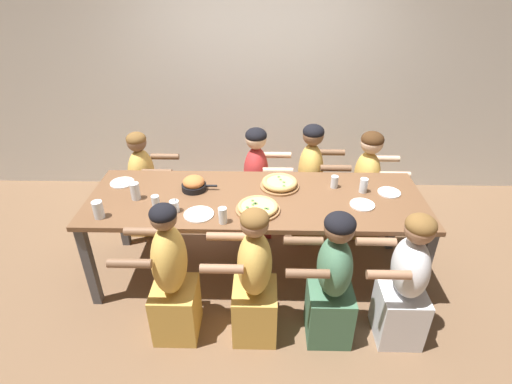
% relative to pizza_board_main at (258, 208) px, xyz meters
% --- Properties ---
extents(ground_plane, '(18.00, 18.00, 0.00)m').
position_rel_pizza_board_main_xyz_m(ground_plane, '(-0.02, 0.20, -0.83)').
color(ground_plane, brown).
rests_on(ground_plane, ground).
extents(restaurant_back_panel, '(10.00, 0.06, 3.20)m').
position_rel_pizza_board_main_xyz_m(restaurant_back_panel, '(-0.02, 1.89, 0.77)').
color(restaurant_back_panel, silver).
rests_on(restaurant_back_panel, ground).
extents(dining_table, '(2.74, 0.91, 0.80)m').
position_rel_pizza_board_main_xyz_m(dining_table, '(-0.02, 0.20, -0.10)').
color(dining_table, brown).
rests_on(dining_table, ground).
extents(pizza_board_main, '(0.34, 0.34, 0.05)m').
position_rel_pizza_board_main_xyz_m(pizza_board_main, '(0.00, 0.00, 0.00)').
color(pizza_board_main, '#996B42').
rests_on(pizza_board_main, dining_table).
extents(pizza_board_second, '(0.33, 0.33, 0.07)m').
position_rel_pizza_board_main_xyz_m(pizza_board_second, '(0.18, 0.37, 0.01)').
color(pizza_board_second, '#996B42').
rests_on(pizza_board_second, dining_table).
extents(skillet_bowl, '(0.30, 0.21, 0.12)m').
position_rel_pizza_board_main_xyz_m(skillet_bowl, '(-0.54, 0.31, 0.03)').
color(skillet_bowl, black).
rests_on(skillet_bowl, dining_table).
extents(empty_plate_a, '(0.20, 0.20, 0.02)m').
position_rel_pizza_board_main_xyz_m(empty_plate_a, '(-1.18, 0.41, -0.02)').
color(empty_plate_a, white).
rests_on(empty_plate_a, dining_table).
extents(empty_plate_b, '(0.19, 0.19, 0.02)m').
position_rel_pizza_board_main_xyz_m(empty_plate_b, '(0.82, 0.09, -0.02)').
color(empty_plate_b, white).
rests_on(empty_plate_b, dining_table).
extents(empty_plate_c, '(0.23, 0.23, 0.02)m').
position_rel_pizza_board_main_xyz_m(empty_plate_c, '(-0.45, -0.07, -0.02)').
color(empty_plate_c, white).
rests_on(empty_plate_c, dining_table).
extents(empty_plate_d, '(0.19, 0.19, 0.02)m').
position_rel_pizza_board_main_xyz_m(empty_plate_d, '(1.09, 0.29, -0.02)').
color(empty_plate_d, white).
rests_on(empty_plate_d, dining_table).
extents(cocktail_glass_blue, '(0.07, 0.07, 0.11)m').
position_rel_pizza_board_main_xyz_m(cocktail_glass_blue, '(-0.64, -0.02, 0.01)').
color(cocktail_glass_blue, silver).
rests_on(cocktail_glass_blue, dining_table).
extents(drinking_glass_a, '(0.07, 0.07, 0.12)m').
position_rel_pizza_board_main_xyz_m(drinking_glass_a, '(0.87, 0.31, 0.03)').
color(drinking_glass_a, silver).
rests_on(drinking_glass_a, dining_table).
extents(drinking_glass_b, '(0.06, 0.06, 0.15)m').
position_rel_pizza_board_main_xyz_m(drinking_glass_b, '(-0.77, -0.04, 0.04)').
color(drinking_glass_b, silver).
rests_on(drinking_glass_b, dining_table).
extents(drinking_glass_c, '(0.06, 0.06, 0.12)m').
position_rel_pizza_board_main_xyz_m(drinking_glass_c, '(-0.25, -0.16, 0.03)').
color(drinking_glass_c, silver).
rests_on(drinking_glass_c, dining_table).
extents(drinking_glass_d, '(0.07, 0.07, 0.14)m').
position_rel_pizza_board_main_xyz_m(drinking_glass_d, '(-0.99, 0.15, 0.03)').
color(drinking_glass_d, silver).
rests_on(drinking_glass_d, dining_table).
extents(drinking_glass_e, '(0.06, 0.06, 0.11)m').
position_rel_pizza_board_main_xyz_m(drinking_glass_e, '(0.64, 0.38, 0.02)').
color(drinking_glass_e, silver).
rests_on(drinking_glass_e, dining_table).
extents(drinking_glass_f, '(0.08, 0.08, 0.14)m').
position_rel_pizza_board_main_xyz_m(drinking_glass_f, '(-1.19, -0.12, 0.03)').
color(drinking_glass_f, silver).
rests_on(drinking_glass_f, dining_table).
extents(diner_far_midright, '(0.51, 0.40, 1.17)m').
position_rel_pizza_board_main_xyz_m(diner_far_midright, '(0.50, 0.87, -0.29)').
color(diner_far_midright, gold).
rests_on(diner_far_midright, ground).
extents(diner_far_right, '(0.51, 0.40, 1.11)m').
position_rel_pizza_board_main_xyz_m(diner_far_right, '(1.05, 0.87, -0.31)').
color(diner_far_right, gold).
rests_on(diner_far_right, ground).
extents(diner_near_right, '(0.51, 0.40, 1.08)m').
position_rel_pizza_board_main_xyz_m(diner_near_right, '(1.05, -0.47, -0.33)').
color(diner_near_right, silver).
rests_on(diner_near_right, ground).
extents(diner_near_midright, '(0.51, 0.40, 1.09)m').
position_rel_pizza_board_main_xyz_m(diner_near_midright, '(0.53, -0.47, -0.32)').
color(diner_near_midright, '#477556').
rests_on(diner_near_midright, ground).
extents(diner_near_midleft, '(0.51, 0.40, 1.14)m').
position_rel_pizza_board_main_xyz_m(diner_near_midleft, '(-0.60, -0.47, -0.31)').
color(diner_near_midleft, gold).
rests_on(diner_near_midleft, ground).
extents(diner_far_center, '(0.51, 0.40, 1.13)m').
position_rel_pizza_board_main_xyz_m(diner_far_center, '(-0.03, 0.87, -0.30)').
color(diner_far_center, '#B22D2D').
rests_on(diner_far_center, ground).
extents(diner_far_left, '(0.51, 0.40, 1.08)m').
position_rel_pizza_board_main_xyz_m(diner_far_left, '(-1.16, 0.87, -0.33)').
color(diner_far_left, gold).
rests_on(diner_far_left, ground).
extents(diner_near_center, '(0.51, 0.40, 1.11)m').
position_rel_pizza_board_main_xyz_m(diner_near_center, '(-0.02, -0.47, -0.32)').
color(diner_near_center, gold).
rests_on(diner_near_center, ground).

